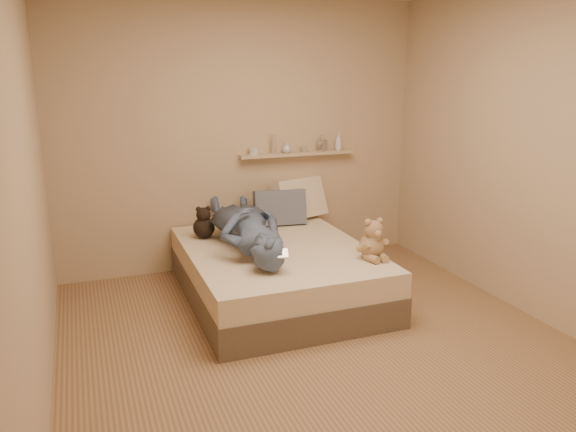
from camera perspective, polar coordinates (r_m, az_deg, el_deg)
name	(u,v)px	position (r m, az deg, el deg)	size (l,w,h in m)	color
room	(322,167)	(3.75, 3.52, 5.02)	(3.80, 3.80, 3.80)	#8E6D49
bed	(277,273)	(4.87, -1.17, -5.77)	(1.50, 1.90, 0.45)	brown
game_console	(276,254)	(4.14, -1.27, -3.85)	(0.20, 0.12, 0.06)	silver
teddy_bear	(373,242)	(4.54, 8.63, -2.63)	(0.28, 0.27, 0.34)	#957551
dark_plush	(204,224)	(5.08, -8.56, -0.84)	(0.19, 0.19, 0.30)	black
pillow_cream	(299,199)	(5.67, 1.17, 1.71)	(0.55, 0.16, 0.40)	beige
pillow_grey	(280,207)	(5.46, -0.85, 0.88)	(0.50, 0.14, 0.34)	slate
person	(246,226)	(4.78, -4.27, -1.05)	(0.56, 1.53, 0.37)	#435169
wall_shelf	(297,154)	(5.66, 0.97, 6.33)	(1.20, 0.12, 0.03)	tan
shelf_bottles	(303,145)	(5.67, 1.50, 7.19)	(0.99, 0.12, 0.19)	silver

